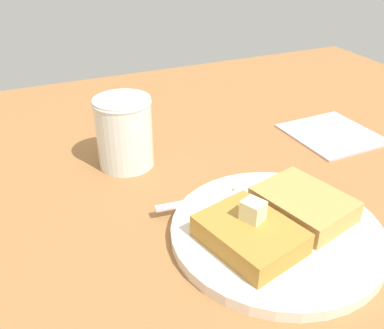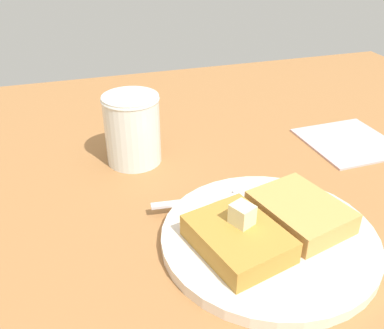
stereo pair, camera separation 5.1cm
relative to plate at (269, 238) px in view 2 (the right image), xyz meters
The scene contains 8 objects.
table_surface 5.06cm from the plate, 151.55° to the right, with size 123.41×123.41×2.61cm, color #9E693A.
plate is the anchor object (origin of this frame).
toast_slice_left 4.54cm from the plate, 165.35° to the right, with size 7.65×9.87×2.44cm, color #B38032.
toast_slice_middle 4.54cm from the plate, 14.65° to the left, with size 7.65×9.87×2.44cm, color tan.
butter_pat_primary 5.32cm from the plate, behind, with size 2.14×1.92×2.14cm, color beige.
fork 7.59cm from the plate, 104.87° to the left, with size 16.06×2.94×0.36cm.
syrup_jar 24.43cm from the plate, 115.52° to the left, with size 7.79×7.79×9.73cm.
napkin 28.08cm from the plate, 38.41° to the left, with size 12.77×13.25×0.30cm, color beige.
Camera 2 is at (-14.01, -29.00, 33.03)cm, focal length 40.00 mm.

